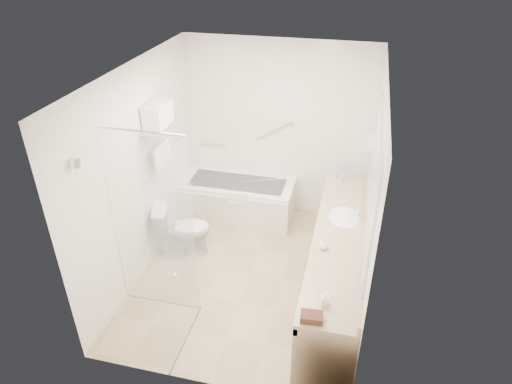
% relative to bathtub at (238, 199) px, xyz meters
% --- Properties ---
extents(floor, '(3.20, 3.20, 0.00)m').
position_rel_bathtub_xyz_m(floor, '(0.50, -1.24, -0.28)').
color(floor, tan).
rests_on(floor, ground).
extents(ceiling, '(2.60, 3.20, 0.10)m').
position_rel_bathtub_xyz_m(ceiling, '(0.50, -1.24, 2.22)').
color(ceiling, white).
rests_on(ceiling, wall_back).
extents(wall_back, '(2.60, 0.10, 2.50)m').
position_rel_bathtub_xyz_m(wall_back, '(0.50, 0.36, 0.97)').
color(wall_back, silver).
rests_on(wall_back, ground).
extents(wall_front, '(2.60, 0.10, 2.50)m').
position_rel_bathtub_xyz_m(wall_front, '(0.50, -2.84, 0.97)').
color(wall_front, silver).
rests_on(wall_front, ground).
extents(wall_left, '(0.10, 3.20, 2.50)m').
position_rel_bathtub_xyz_m(wall_left, '(-0.80, -1.24, 0.97)').
color(wall_left, silver).
rests_on(wall_left, ground).
extents(wall_right, '(0.10, 3.20, 2.50)m').
position_rel_bathtub_xyz_m(wall_right, '(1.80, -1.24, 0.97)').
color(wall_right, silver).
rests_on(wall_right, ground).
extents(bathtub, '(1.60, 0.73, 0.59)m').
position_rel_bathtub_xyz_m(bathtub, '(0.00, 0.00, 0.00)').
color(bathtub, white).
rests_on(bathtub, floor).
extents(grab_bar_short, '(0.40, 0.03, 0.03)m').
position_rel_bathtub_xyz_m(grab_bar_short, '(-0.45, 0.32, 0.67)').
color(grab_bar_short, silver).
rests_on(grab_bar_short, wall_back).
extents(grab_bar_long, '(0.53, 0.03, 0.33)m').
position_rel_bathtub_xyz_m(grab_bar_long, '(0.45, 0.32, 0.97)').
color(grab_bar_long, silver).
rests_on(grab_bar_long, wall_back).
extents(shower_enclosure, '(0.96, 0.91, 2.11)m').
position_rel_bathtub_xyz_m(shower_enclosure, '(-0.13, -2.16, 0.79)').
color(shower_enclosure, silver).
rests_on(shower_enclosure, floor).
extents(towel_shelf, '(0.24, 0.55, 0.81)m').
position_rel_bathtub_xyz_m(towel_shelf, '(-0.67, -0.89, 1.48)').
color(towel_shelf, silver).
rests_on(towel_shelf, wall_left).
extents(vanity_counter, '(0.55, 2.70, 0.95)m').
position_rel_bathtub_xyz_m(vanity_counter, '(1.52, -1.39, 0.36)').
color(vanity_counter, tan).
rests_on(vanity_counter, floor).
extents(sink, '(0.40, 0.52, 0.14)m').
position_rel_bathtub_xyz_m(sink, '(1.55, -0.99, 0.54)').
color(sink, white).
rests_on(sink, vanity_counter).
extents(faucet, '(0.03, 0.03, 0.14)m').
position_rel_bathtub_xyz_m(faucet, '(1.70, -0.99, 0.65)').
color(faucet, silver).
rests_on(faucet, vanity_counter).
extents(mirror, '(0.02, 2.00, 1.20)m').
position_rel_bathtub_xyz_m(mirror, '(1.79, -1.39, 1.27)').
color(mirror, '#A6AAB2').
rests_on(mirror, wall_right).
extents(hairdryer_unit, '(0.08, 0.10, 0.18)m').
position_rel_bathtub_xyz_m(hairdryer_unit, '(1.75, -0.19, 1.17)').
color(hairdryer_unit, silver).
rests_on(hairdryer_unit, wall_right).
extents(toilet, '(0.80, 0.61, 0.69)m').
position_rel_bathtub_xyz_m(toilet, '(-0.45, -1.01, 0.07)').
color(toilet, white).
rests_on(toilet, floor).
extents(amenity_basket, '(0.20, 0.14, 0.06)m').
position_rel_bathtub_xyz_m(amenity_basket, '(1.39, -2.64, 0.61)').
color(amenity_basket, '#472619').
rests_on(amenity_basket, vanity_counter).
extents(soap_bottle_a, '(0.10, 0.16, 0.07)m').
position_rel_bathtub_xyz_m(soap_bottle_a, '(1.48, -2.44, 0.61)').
color(soap_bottle_a, silver).
rests_on(soap_bottle_a, vanity_counter).
extents(soap_bottle_b, '(0.10, 0.12, 0.09)m').
position_rel_bathtub_xyz_m(soap_bottle_b, '(1.38, -1.64, 0.62)').
color(soap_bottle_b, silver).
rests_on(soap_bottle_b, vanity_counter).
extents(water_bottle_left, '(0.06, 0.06, 0.19)m').
position_rel_bathtub_xyz_m(water_bottle_left, '(1.46, -0.17, 0.66)').
color(water_bottle_left, silver).
rests_on(water_bottle_left, vanity_counter).
extents(water_bottle_mid, '(0.07, 0.07, 0.22)m').
position_rel_bathtub_xyz_m(water_bottle_mid, '(1.40, -0.42, 0.68)').
color(water_bottle_mid, silver).
rests_on(water_bottle_mid, vanity_counter).
extents(water_bottle_right, '(0.06, 0.06, 0.21)m').
position_rel_bathtub_xyz_m(water_bottle_right, '(1.50, -0.14, 0.67)').
color(water_bottle_right, silver).
rests_on(water_bottle_right, vanity_counter).
extents(drinking_glass_near, '(0.09, 0.09, 0.09)m').
position_rel_bathtub_xyz_m(drinking_glass_near, '(1.43, -1.11, 0.62)').
color(drinking_glass_near, silver).
rests_on(drinking_glass_near, vanity_counter).
extents(drinking_glass_far, '(0.09, 0.09, 0.09)m').
position_rel_bathtub_xyz_m(drinking_glass_far, '(1.53, -0.79, 0.62)').
color(drinking_glass_far, silver).
rests_on(drinking_glass_far, vanity_counter).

